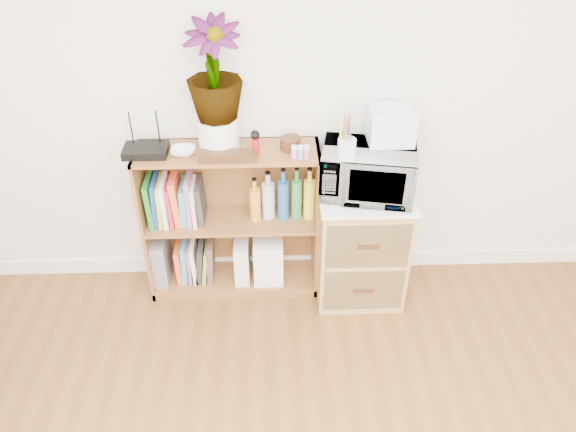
{
  "coord_description": "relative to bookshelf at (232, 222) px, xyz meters",
  "views": [
    {
      "loc": [
        -0.12,
        -0.54,
        2.41
      ],
      "look_at": [
        -0.03,
        1.95,
        0.62
      ],
      "focal_mm": 35.0,
      "sensor_mm": 36.0,
      "label": 1
    }
  ],
  "objects": [
    {
      "name": "cookbooks",
      "position": [
        -0.31,
        0.0,
        0.16
      ],
      "size": [
        0.31,
        0.2,
        0.29
      ],
      "color": "#1E7328",
      "rests_on": "bookshelf"
    },
    {
      "name": "wicker_unit",
      "position": [
        0.75,
        -0.08,
        -0.12
      ],
      "size": [
        0.5,
        0.45,
        0.7
      ],
      "primitive_type": "cube",
      "color": "#9E7542",
      "rests_on": "ground"
    },
    {
      "name": "router",
      "position": [
        -0.42,
        -0.02,
        0.5
      ],
      "size": [
        0.23,
        0.16,
        0.04
      ],
      "primitive_type": "cube",
      "color": "black",
      "rests_on": "bookshelf"
    },
    {
      "name": "plant_pot",
      "position": [
        -0.04,
        0.02,
        0.57
      ],
      "size": [
        0.21,
        0.21,
        0.18
      ],
      "primitive_type": "cylinder",
      "color": "white",
      "rests_on": "bookshelf"
    },
    {
      "name": "small_appliance",
      "position": [
        0.87,
        0.0,
        0.61
      ],
      "size": [
        0.23,
        0.2,
        0.19
      ],
      "primitive_type": "cube",
      "color": "silver",
      "rests_on": "microwave"
    },
    {
      "name": "skirting_board",
      "position": [
        0.35,
        0.14,
        -0.42
      ],
      "size": [
        4.0,
        0.02,
        0.1
      ],
      "primitive_type": "cube",
      "color": "white",
      "rests_on": "ground"
    },
    {
      "name": "file_box",
      "position": [
        -0.44,
        0.0,
        -0.26
      ],
      "size": [
        0.09,
        0.24,
        0.3
      ],
      "primitive_type": "cube",
      "color": "slate",
      "rests_on": "bookshelf"
    },
    {
      "name": "potted_plant",
      "position": [
        -0.04,
        0.02,
        0.91
      ],
      "size": [
        0.29,
        0.29,
        0.51
      ],
      "primitive_type": "imported",
      "color": "#2B6C2F",
      "rests_on": "plant_pot"
    },
    {
      "name": "magazine_holder_right",
      "position": [
        0.25,
        -0.01,
        -0.26
      ],
      "size": [
        0.09,
        0.23,
        0.28
      ],
      "primitive_type": "cube",
      "color": "white",
      "rests_on": "bookshelf"
    },
    {
      "name": "magazine_holder_mid",
      "position": [
        0.16,
        -0.01,
        -0.26
      ],
      "size": [
        0.09,
        0.23,
        0.29
      ],
      "primitive_type": "cube",
      "color": "white",
      "rests_on": "bookshelf"
    },
    {
      "name": "white_bowl",
      "position": [
        -0.23,
        -0.03,
        0.49
      ],
      "size": [
        0.13,
        0.13,
        0.03
      ],
      "primitive_type": "imported",
      "color": "white",
      "rests_on": "bookshelf"
    },
    {
      "name": "bookshelf",
      "position": [
        0.0,
        0.0,
        0.0
      ],
      "size": [
        1.0,
        0.3,
        0.95
      ],
      "primitive_type": "cube",
      "color": "brown",
      "rests_on": "ground"
    },
    {
      "name": "wooden_bowl",
      "position": [
        0.34,
        0.01,
        0.51
      ],
      "size": [
        0.11,
        0.11,
        0.06
      ],
      "primitive_type": "cylinder",
      "color": "#36220E",
      "rests_on": "bookshelf"
    },
    {
      "name": "kokeshi_doll",
      "position": [
        0.16,
        -0.04,
        0.52
      ],
      "size": [
        0.04,
        0.04,
        0.09
      ],
      "primitive_type": "cylinder",
      "color": "#9E1315",
      "rests_on": "bookshelf"
    },
    {
      "name": "magazine_holder_left",
      "position": [
        0.05,
        -0.01,
        -0.27
      ],
      "size": [
        0.09,
        0.22,
        0.27
      ],
      "primitive_type": "cube",
      "color": "silver",
      "rests_on": "bookshelf"
    },
    {
      "name": "trinket_box",
      "position": [
        0.01,
        -0.1,
        0.5
      ],
      "size": [
        0.3,
        0.07,
        0.05
      ],
      "primitive_type": "cube",
      "color": "#3A2110",
      "rests_on": "bookshelf"
    },
    {
      "name": "microwave",
      "position": [
        0.75,
        -0.08,
        0.38
      ],
      "size": [
        0.54,
        0.42,
        0.27
      ],
      "primitive_type": "imported",
      "rotation": [
        0.0,
        0.0,
        -0.19
      ],
      "color": "silver",
      "rests_on": "wicker_unit"
    },
    {
      "name": "pen_cup",
      "position": [
        0.62,
        -0.17,
        0.57
      ],
      "size": [
        0.09,
        0.09,
        0.1
      ],
      "primitive_type": "cylinder",
      "color": "white",
      "rests_on": "microwave"
    },
    {
      "name": "paint_jars",
      "position": [
        0.39,
        -0.09,
        0.5
      ],
      "size": [
        0.1,
        0.04,
        0.05
      ],
      "primitive_type": "cube",
      "color": "pink",
      "rests_on": "bookshelf"
    },
    {
      "name": "liquor_bottles",
      "position": [
        0.3,
        0.0,
        0.18
      ],
      "size": [
        0.37,
        0.07,
        0.32
      ],
      "color": "orange",
      "rests_on": "bookshelf"
    },
    {
      "name": "lower_books",
      "position": [
        -0.24,
        0.0,
        -0.28
      ],
      "size": [
        0.23,
        0.19,
        0.27
      ],
      "color": "#DA5026",
      "rests_on": "bookshelf"
    }
  ]
}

